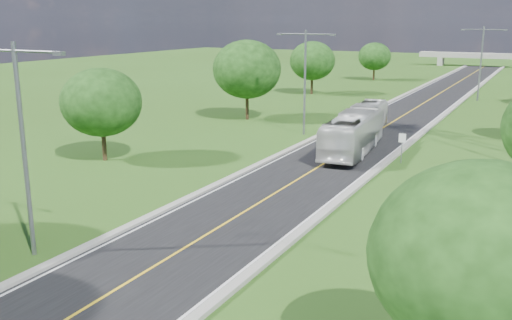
{
  "coord_description": "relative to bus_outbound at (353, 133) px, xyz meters",
  "views": [
    {
      "loc": [
        15.16,
        -5.57,
        10.94
      ],
      "look_at": [
        0.3,
        22.86,
        3.0
      ],
      "focal_mm": 40.0,
      "sensor_mm": 36.0,
      "label": 1
    }
  ],
  "objects": [
    {
      "name": "overpass",
      "position": [
        -0.8,
        100.74,
        0.68
      ],
      "size": [
        30.0,
        3.0,
        3.2
      ],
      "color": "gray",
      "rests_on": "ground"
    },
    {
      "name": "ground",
      "position": [
        -0.8,
        20.74,
        -1.74
      ],
      "size": [
        260.0,
        260.0,
        0.0
      ],
      "primitive_type": "plane",
      "color": "#2D4D15",
      "rests_on": "ground"
    },
    {
      "name": "streetlight_near_left",
      "position": [
        -6.8,
        -27.26,
        4.21
      ],
      "size": [
        5.9,
        0.25,
        10.0
      ],
      "color": "slate",
      "rests_on": "ground"
    },
    {
      "name": "tree_ld",
      "position": [
        -17.8,
        34.74,
        3.22
      ],
      "size": [
        6.72,
        6.72,
        7.82
      ],
      "color": "black",
      "rests_on": "ground"
    },
    {
      "name": "tree_ra",
      "position": [
        13.2,
        -29.26,
        2.91
      ],
      "size": [
        6.3,
        6.3,
        7.33
      ],
      "color": "black",
      "rests_on": "ground"
    },
    {
      "name": "streetlight_mid_left",
      "position": [
        -6.8,
        5.74,
        4.21
      ],
      "size": [
        5.9,
        0.25,
        10.0
      ],
      "color": "slate",
      "rests_on": "ground"
    },
    {
      "name": "curb_left",
      "position": [
        -5.05,
        26.74,
        -1.63
      ],
      "size": [
        0.5,
        150.0,
        0.22
      ],
      "primitive_type": "cube",
      "color": "gray",
      "rests_on": "ground"
    },
    {
      "name": "curb_right",
      "position": [
        3.45,
        26.74,
        -1.63
      ],
      "size": [
        0.5,
        150.0,
        0.22
      ],
      "primitive_type": "cube",
      "color": "gray",
      "rests_on": "ground"
    },
    {
      "name": "streetlight_far_right",
      "position": [
        5.2,
        38.74,
        4.21
      ],
      "size": [
        5.9,
        0.25,
        10.0
      ],
      "color": "slate",
      "rests_on": "ground"
    },
    {
      "name": "tree_lc",
      "position": [
        -15.8,
        10.74,
        3.84
      ],
      "size": [
        7.56,
        7.56,
        8.79
      ],
      "color": "black",
      "rests_on": "ground"
    },
    {
      "name": "tree_le",
      "position": [
        -15.3,
        58.74,
        2.6
      ],
      "size": [
        5.88,
        5.88,
        6.84
      ],
      "color": "black",
      "rests_on": "ground"
    },
    {
      "name": "bus_inbound",
      "position": [
        -1.62,
        8.9,
        -0.23
      ],
      "size": [
        3.31,
        10.58,
        2.9
      ],
      "primitive_type": "imported",
      "rotation": [
        0.0,
        0.0,
        0.08
      ],
      "color": "silver",
      "rests_on": "road"
    },
    {
      "name": "bus_outbound",
      "position": [
        0.0,
        0.0,
        0.0
      ],
      "size": [
        3.9,
        12.23,
        3.35
      ],
      "primitive_type": "imported",
      "rotation": [
        0.0,
        0.0,
        3.23
      ],
      "color": "beige",
      "rests_on": "road"
    },
    {
      "name": "tree_lb",
      "position": [
        -16.8,
        -11.26,
        2.91
      ],
      "size": [
        6.3,
        6.3,
        7.33
      ],
      "color": "black",
      "rests_on": "ground"
    },
    {
      "name": "road",
      "position": [
        -0.8,
        26.74,
        -1.71
      ],
      "size": [
        8.0,
        150.0,
        0.06
      ],
      "primitive_type": "cube",
      "color": "black",
      "rests_on": "ground"
    },
    {
      "name": "speed_limit_sign",
      "position": [
        4.4,
        -1.27,
        -0.13
      ],
      "size": [
        0.55,
        0.09,
        2.4
      ],
      "color": "slate",
      "rests_on": "ground"
    }
  ]
}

